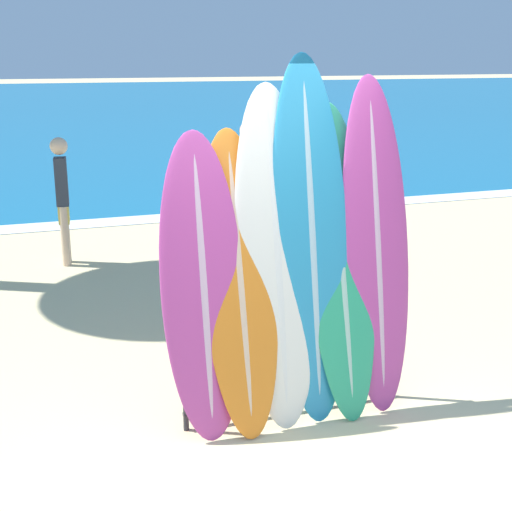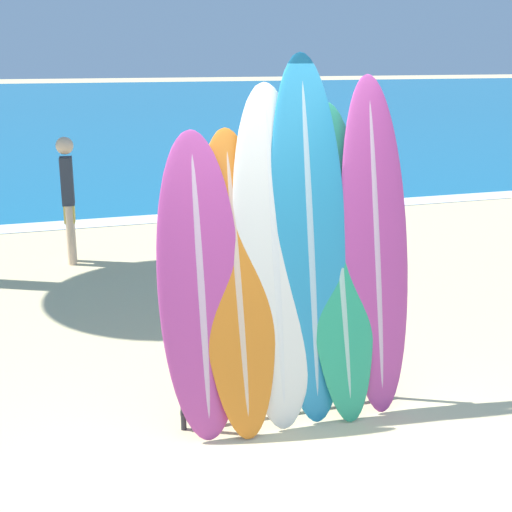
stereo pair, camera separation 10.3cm
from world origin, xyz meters
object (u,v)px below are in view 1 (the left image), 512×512
object	(u,v)px
surfboard_slot_5	(376,246)
surfboard_slot_1	(239,284)
surfboard_slot_4	(340,262)
person_far_left	(62,196)
surfboard_slot_3	(311,241)
person_near_water	(249,184)
surfboard_rack	(292,348)
surfboard_slot_0	(203,288)
person_mid_beach	(289,176)
surfboard_slot_2	(277,259)

from	to	relation	value
surfboard_slot_5	surfboard_slot_1	bearing A→B (deg)	-178.48
surfboard_slot_4	person_far_left	xyz separation A→B (m)	(-1.62, 4.55, -0.25)
surfboard_slot_1	surfboard_slot_4	size ratio (longest dim) A/B	0.93
surfboard_slot_3	person_near_water	xyz separation A→B (m)	(0.93, 4.19, -0.34)
surfboard_slot_1	person_far_left	size ratio (longest dim) A/B	1.31
surfboard_rack	surfboard_slot_0	xyz separation A→B (m)	(-0.66, -0.02, 0.53)
surfboard_slot_4	person_far_left	bearing A→B (deg)	109.57
surfboard_slot_0	surfboard_slot_5	size ratio (longest dim) A/B	0.86
person_near_water	person_mid_beach	world-z (taller)	person_near_water
surfboard_slot_3	person_near_water	bearing A→B (deg)	77.47
surfboard_slot_1	surfboard_slot_4	bearing A→B (deg)	2.02
person_far_left	surfboard_slot_2	bearing A→B (deg)	-160.11
surfboard_slot_2	surfboard_slot_5	size ratio (longest dim) A/B	0.98
surfboard_slot_0	surfboard_slot_4	size ratio (longest dim) A/B	0.93
surfboard_slot_1	surfboard_slot_2	xyz separation A→B (m)	(0.28, 0.03, 0.15)
surfboard_slot_0	surfboard_slot_1	world-z (taller)	same
surfboard_slot_4	person_near_water	bearing A→B (deg)	80.50
surfboard_slot_5	surfboard_slot_4	bearing A→B (deg)	-179.85
surfboard_slot_3	person_mid_beach	size ratio (longest dim) A/B	1.62
surfboard_slot_4	surfboard_slot_5	size ratio (longest dim) A/B	0.92
surfboard_slot_4	person_far_left	world-z (taller)	surfboard_slot_4
surfboard_slot_0	surfboard_slot_5	world-z (taller)	surfboard_slot_5
surfboard_rack	surfboard_slot_3	size ratio (longest dim) A/B	0.63
surfboard_slot_5	surfboard_slot_3	bearing A→B (deg)	178.60
surfboard_slot_5	person_mid_beach	world-z (taller)	surfboard_slot_5
surfboard_rack	surfboard_slot_1	bearing A→B (deg)	-178.53
surfboard_slot_0	person_far_left	size ratio (longest dim) A/B	1.31
surfboard_slot_2	surfboard_slot_5	distance (m)	0.77
surfboard_slot_1	surfboard_slot_5	bearing A→B (deg)	1.52
surfboard_slot_2	surfboard_slot_4	xyz separation A→B (m)	(0.49, -0.00, -0.07)
surfboard_slot_0	surfboard_slot_1	distance (m)	0.26
surfboard_rack	person_near_water	distance (m)	4.37
surfboard_slot_1	surfboard_slot_5	world-z (taller)	surfboard_slot_5
person_far_left	person_near_water	bearing A→B (deg)	-92.55
surfboard_slot_2	surfboard_slot_4	distance (m)	0.49
surfboard_slot_1	person_near_water	world-z (taller)	surfboard_slot_1
surfboard_slot_2	person_far_left	size ratio (longest dim) A/B	1.50
surfboard_slot_4	surfboard_slot_5	bearing A→B (deg)	0.15
surfboard_rack	person_near_water	xyz separation A→B (m)	(1.08, 4.22, 0.44)
surfboard_rack	person_mid_beach	bearing A→B (deg)	68.80
surfboard_rack	surfboard_slot_3	world-z (taller)	surfboard_slot_3
surfboard_slot_4	surfboard_slot_0	bearing A→B (deg)	-178.10
surfboard_slot_0	person_far_left	world-z (taller)	surfboard_slot_0
surfboard_slot_0	surfboard_rack	bearing A→B (deg)	1.49
person_mid_beach	surfboard_slot_0	bearing A→B (deg)	-69.68
surfboard_slot_2	person_far_left	world-z (taller)	surfboard_slot_2
person_near_water	person_far_left	distance (m)	2.35
surfboard_slot_0	surfboard_slot_3	size ratio (longest dim) A/B	0.81
surfboard_slot_1	surfboard_slot_3	xyz separation A→B (m)	(0.54, 0.04, 0.25)
person_near_water	surfboard_rack	bearing A→B (deg)	-26.96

